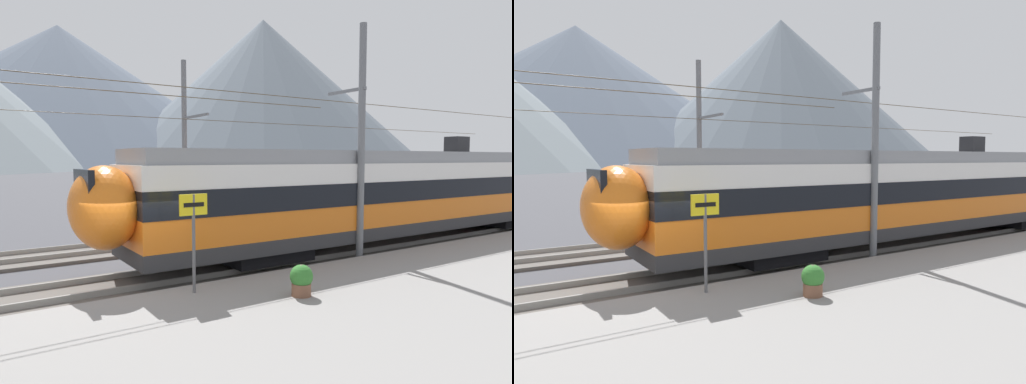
# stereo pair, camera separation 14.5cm
# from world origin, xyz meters

# --- Properties ---
(ground_plane) EXTENTS (400.00, 400.00, 0.00)m
(ground_plane) POSITION_xyz_m (0.00, 0.00, 0.00)
(ground_plane) COLOR #424247
(platform_slab) EXTENTS (120.00, 7.85, 0.38)m
(platform_slab) POSITION_xyz_m (0.00, -5.05, 0.19)
(platform_slab) COLOR gray
(platform_slab) RESTS_ON ground
(track_near) EXTENTS (120.00, 3.00, 0.28)m
(track_near) POSITION_xyz_m (0.00, 0.72, 0.07)
(track_near) COLOR #5B5651
(track_near) RESTS_ON ground
(track_far) EXTENTS (120.00, 3.00, 0.28)m
(track_far) POSITION_xyz_m (0.00, 5.96, 0.07)
(track_far) COLOR #5B5651
(track_far) RESTS_ON ground
(train_near_platform) EXTENTS (24.74, 2.86, 4.27)m
(train_near_platform) POSITION_xyz_m (11.14, 0.72, 2.22)
(train_near_platform) COLOR #2D2D30
(train_near_platform) RESTS_ON track_near
(train_far_track) EXTENTS (29.89, 2.99, 4.27)m
(train_far_track) POSITION_xyz_m (29.18, 5.96, 2.23)
(train_far_track) COLOR #2D2D30
(train_far_track) RESTS_ON track_far
(catenary_mast_mid) EXTENTS (40.34, 1.76, 7.99)m
(catenary_mast_mid) POSITION_xyz_m (7.59, -0.65, 4.14)
(catenary_mast_mid) COLOR slate
(catenary_mast_mid) RESTS_ON ground
(catenary_mast_far_side) EXTENTS (40.34, 2.59, 8.14)m
(catenary_mast_far_side) POSITION_xyz_m (5.25, 8.09, 4.19)
(catenary_mast_far_side) COLOR slate
(catenary_mast_far_side) RESTS_ON ground
(platform_sign) EXTENTS (0.70, 0.08, 2.37)m
(platform_sign) POSITION_xyz_m (0.94, -1.79, 2.11)
(platform_sign) COLOR #59595B
(platform_sign) RESTS_ON platform_slab
(potted_plant_platform_edge) EXTENTS (0.55, 0.55, 0.74)m
(potted_plant_platform_edge) POSITION_xyz_m (2.93, -3.38, 0.78)
(potted_plant_platform_edge) COLOR brown
(potted_plant_platform_edge) RESTS_ON platform_slab
(mountain_central_peak) EXTENTS (198.86, 198.86, 65.37)m
(mountain_central_peak) POSITION_xyz_m (36.14, 218.42, 32.69)
(mountain_central_peak) COLOR #515B6B
(mountain_central_peak) RESTS_ON ground
(mountain_right_ridge) EXTENTS (136.87, 136.87, 62.91)m
(mountain_right_ridge) POSITION_xyz_m (107.30, 152.44, 31.45)
(mountain_right_ridge) COLOR slate
(mountain_right_ridge) RESTS_ON ground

